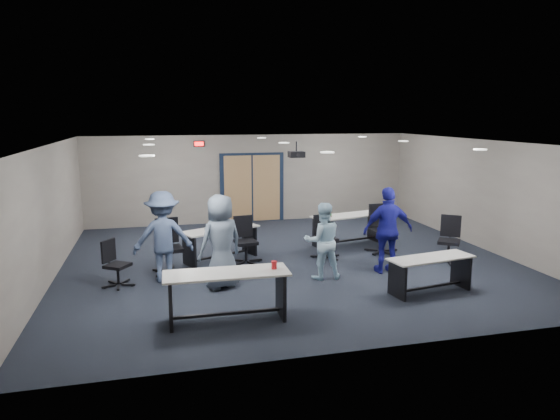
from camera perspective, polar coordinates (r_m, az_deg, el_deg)
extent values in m
plane|color=black|center=(11.50, 1.05, -5.86)|extent=(10.00, 10.00, 0.00)
cube|color=gray|center=(15.52, -3.24, 3.60)|extent=(10.00, 0.04, 2.70)
cube|color=gray|center=(7.04, 10.64, -5.47)|extent=(10.00, 0.04, 2.70)
cube|color=gray|center=(11.02, -24.91, -0.39)|extent=(0.04, 9.00, 2.70)
cube|color=gray|center=(13.36, 22.27, 1.63)|extent=(0.04, 9.00, 2.70)
cube|color=white|center=(11.03, 1.10, 7.70)|extent=(10.00, 9.00, 0.04)
cube|color=#101B31|center=(15.54, -3.20, 2.49)|extent=(2.00, 0.06, 2.20)
cube|color=#9E7148|center=(15.44, -4.83, 2.42)|extent=(0.85, 0.04, 2.05)
cube|color=#9E7148|center=(15.60, -1.57, 2.54)|extent=(0.85, 0.04, 2.05)
cube|color=black|center=(15.16, -9.25, 7.48)|extent=(0.32, 0.05, 0.18)
cube|color=#FF0C0C|center=(15.13, -9.24, 7.48)|extent=(0.26, 0.02, 0.12)
cylinder|color=black|center=(11.59, 1.90, 7.26)|extent=(0.04, 0.04, 0.24)
cube|color=black|center=(11.61, 1.89, 6.37)|extent=(0.35, 0.30, 0.14)
cylinder|color=black|center=(11.46, 2.10, 6.32)|extent=(0.08, 0.03, 0.08)
cube|color=beige|center=(8.12, -6.14, -7.19)|extent=(2.03, 0.72, 0.03)
cube|color=black|center=(8.21, -12.40, -10.20)|extent=(0.07, 0.62, 0.78)
cube|color=black|center=(8.39, 0.09, -9.47)|extent=(0.07, 0.62, 0.78)
cube|color=black|center=(8.36, -6.04, -11.68)|extent=(1.79, 0.10, 0.04)
cylinder|color=red|center=(8.21, -0.68, -6.31)|extent=(0.09, 0.09, 0.13)
cube|color=beige|center=(9.80, 16.88, -5.26)|extent=(1.74, 0.82, 0.03)
cube|color=black|center=(9.45, 13.26, -7.82)|extent=(0.13, 0.51, 0.65)
cube|color=black|center=(10.37, 19.97, -6.51)|extent=(0.13, 0.51, 0.65)
cube|color=black|center=(9.97, 16.70, -8.43)|extent=(1.48, 0.28, 0.04)
cube|color=beige|center=(11.50, -6.84, -2.20)|extent=(1.91, 1.32, 0.03)
cube|color=black|center=(11.20, -10.32, -4.61)|extent=(0.28, 0.53, 0.71)
cube|color=black|center=(12.03, -3.53, -3.37)|extent=(0.28, 0.53, 0.71)
cube|color=black|center=(11.66, -6.77, -5.18)|extent=(1.49, 0.73, 0.04)
cube|color=beige|center=(12.88, 7.79, -0.63)|extent=(2.02, 1.03, 0.03)
cube|color=black|center=(12.51, 4.47, -2.73)|extent=(0.17, 0.59, 0.75)
cube|color=black|center=(13.44, 10.78, -1.94)|extent=(0.17, 0.59, 0.75)
cube|color=black|center=(13.02, 7.71, -3.47)|extent=(1.68, 0.41, 0.04)
imported|color=slate|center=(9.63, -6.77, -3.60)|extent=(1.05, 0.89, 1.83)
imported|color=#C0E7FE|center=(10.17, 4.88, -3.53)|extent=(0.81, 0.65, 1.58)
imported|color=navy|center=(10.72, 12.23, -2.28)|extent=(1.09, 0.49, 1.83)
imported|color=#45577D|center=(10.21, -13.23, -2.98)|extent=(1.20, 0.71, 1.83)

